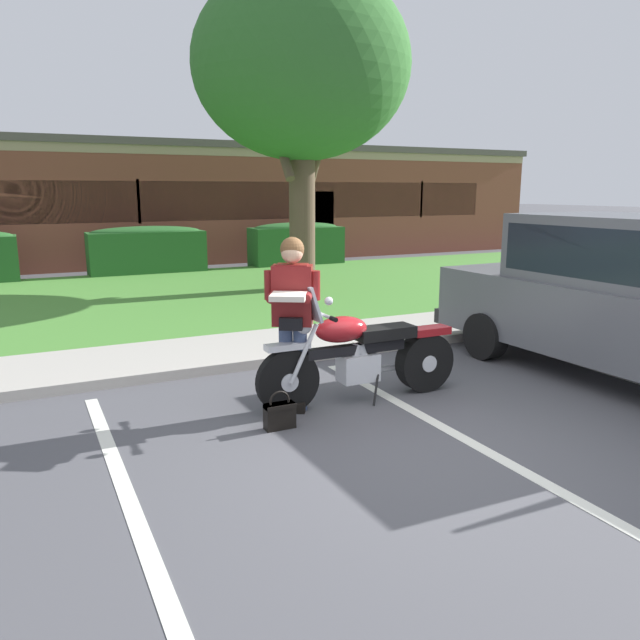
% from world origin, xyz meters
% --- Properties ---
extents(ground_plane, '(140.00, 140.00, 0.00)m').
position_xyz_m(ground_plane, '(0.00, 0.00, 0.00)').
color(ground_plane, '#4C4C51').
extents(curb_strip, '(60.00, 0.20, 0.12)m').
position_xyz_m(curb_strip, '(0.00, 2.78, 0.06)').
color(curb_strip, '#ADA89E').
rests_on(curb_strip, ground).
extents(concrete_walk, '(60.00, 1.50, 0.08)m').
position_xyz_m(concrete_walk, '(0.00, 3.63, 0.04)').
color(concrete_walk, '#ADA89E').
rests_on(concrete_walk, ground).
extents(grass_lawn, '(60.00, 7.69, 0.06)m').
position_xyz_m(grass_lawn, '(0.00, 8.22, 0.03)').
color(grass_lawn, '#478433').
rests_on(grass_lawn, ground).
extents(stall_stripe_0, '(0.13, 4.40, 0.01)m').
position_xyz_m(stall_stripe_0, '(-2.55, 0.20, 0.00)').
color(stall_stripe_0, silver).
rests_on(stall_stripe_0, ground).
extents(stall_stripe_1, '(0.13, 4.40, 0.01)m').
position_xyz_m(stall_stripe_1, '(0.27, 0.20, 0.00)').
color(stall_stripe_1, silver).
rests_on(stall_stripe_1, ground).
extents(motorcycle, '(2.24, 0.82, 1.26)m').
position_xyz_m(motorcycle, '(0.02, 1.15, 0.49)').
color(motorcycle, black).
rests_on(motorcycle, ground).
extents(rider_person, '(0.60, 0.67, 1.70)m').
position_xyz_m(rider_person, '(-0.78, 1.20, 1.01)').
color(rider_person, black).
rests_on(rider_person, ground).
extents(handbag, '(0.28, 0.13, 0.36)m').
position_xyz_m(handbag, '(-1.09, 0.81, 0.14)').
color(handbag, black).
rests_on(handbag, ground).
extents(shade_tree, '(4.41, 4.41, 6.47)m').
position_xyz_m(shade_tree, '(2.36, 7.85, 4.56)').
color(shade_tree, brown).
rests_on(shade_tree, ground).
extents(hedge_center_left, '(2.90, 0.90, 1.24)m').
position_xyz_m(hedge_center_left, '(-0.12, 12.03, 0.65)').
color(hedge_center_left, '#235623').
rests_on(hedge_center_left, ground).
extents(hedge_center_right, '(2.67, 0.90, 1.24)m').
position_xyz_m(hedge_center_right, '(4.08, 12.03, 0.65)').
color(hedge_center_right, '#235623').
rests_on(hedge_center_right, ground).
extents(brick_building, '(27.68, 10.76, 3.53)m').
position_xyz_m(brick_building, '(-0.03, 18.65, 1.77)').
color(brick_building, brown).
rests_on(brick_building, ground).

